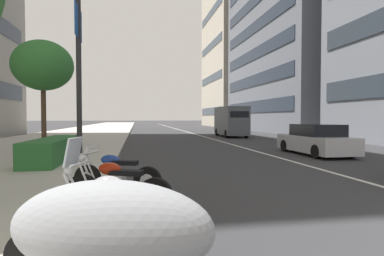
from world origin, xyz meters
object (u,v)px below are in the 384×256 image
car_mid_block_traffic (316,140)px  street_tree_near_plaza_corner (43,66)px  motorcycle_by_sign_pole (116,175)px  motorcycle_under_tarp (117,188)px  delivery_van_ahead (231,121)px  street_lamp_with_banners (87,14)px  motorcycle_far_end_row (117,206)px  motorcycle_mid_row (109,230)px

car_mid_block_traffic → street_tree_near_plaza_corner: (1.74, 12.75, 3.49)m
motorcycle_by_sign_pole → car_mid_block_traffic: size_ratio=0.46×
motorcycle_under_tarp → motorcycle_by_sign_pole: 1.39m
delivery_van_ahead → street_lamp_with_banners: 20.33m
motorcycle_far_end_row → motorcycle_under_tarp: 1.34m
delivery_van_ahead → street_lamp_with_banners: street_lamp_with_banners is taller
motorcycle_mid_row → motorcycle_by_sign_pole: 4.27m
motorcycle_by_sign_pole → street_lamp_with_banners: size_ratio=0.23×
delivery_van_ahead → motorcycle_mid_row: bearing=162.2°
motorcycle_by_sign_pole → street_tree_near_plaza_corner: bearing=-44.0°
motorcycle_by_sign_pole → motorcycle_mid_row: bearing=113.6°
motorcycle_mid_row → street_lamp_with_banners: (8.25, 1.40, 4.77)m
motorcycle_by_sign_pole → car_mid_block_traffic: car_mid_block_traffic is taller
motorcycle_under_tarp → car_mid_block_traffic: (7.70, -8.87, 0.26)m
motorcycle_far_end_row → street_tree_near_plaza_corner: (10.77, 3.96, 3.73)m
motorcycle_by_sign_pole → street_lamp_with_banners: street_lamp_with_banners is taller
delivery_van_ahead → street_tree_near_plaza_corner: bearing=136.7°
street_lamp_with_banners → motorcycle_under_tarp: bearing=-166.4°
motorcycle_far_end_row → motorcycle_by_sign_pole: bearing=-71.1°
motorcycle_far_end_row → street_lamp_with_banners: bearing=-63.2°
motorcycle_mid_row → delivery_van_ahead: (25.26, -9.01, 0.86)m
motorcycle_far_end_row → street_lamp_with_banners: 8.46m
motorcycle_far_end_row → motorcycle_mid_row: bearing=106.0°
motorcycle_far_end_row → street_tree_near_plaza_corner: street_tree_near_plaza_corner is taller
motorcycle_far_end_row → motorcycle_under_tarp: bearing=-71.5°
car_mid_block_traffic → delivery_van_ahead: bearing=-1.0°
motorcycle_mid_row → motorcycle_under_tarp: motorcycle_mid_row is taller
motorcycle_mid_row → street_tree_near_plaza_corner: bearing=-56.6°
motorcycle_under_tarp → motorcycle_by_sign_pole: size_ratio=0.99×
street_tree_near_plaza_corner → delivery_van_ahead: bearing=-45.1°
street_tree_near_plaza_corner → street_lamp_with_banners: bearing=-147.6°
motorcycle_mid_row → street_tree_near_plaza_corner: size_ratio=0.44×
car_mid_block_traffic → delivery_van_ahead: size_ratio=0.80×
motorcycle_under_tarp → car_mid_block_traffic: bearing=-115.0°
motorcycle_far_end_row → delivery_van_ahead: (23.73, -9.04, 1.04)m
street_tree_near_plaza_corner → motorcycle_mid_row: bearing=-162.1°
motorcycle_by_sign_pole → delivery_van_ahead: (21.00, -9.22, 1.06)m
motorcycle_far_end_row → delivery_van_ahead: bearing=-95.7°
motorcycle_mid_row → street_lamp_with_banners: street_lamp_with_banners is taller
motorcycle_by_sign_pole → motorcycle_under_tarp: bearing=115.1°
car_mid_block_traffic → delivery_van_ahead: 14.71m
street_lamp_with_banners → street_tree_near_plaza_corner: 4.96m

